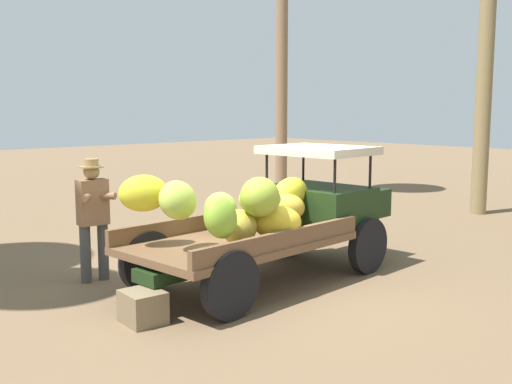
# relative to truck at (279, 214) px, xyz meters

# --- Properties ---
(ground_plane) EXTENTS (60.00, 60.00, 0.00)m
(ground_plane) POSITION_rel_truck_xyz_m (-0.36, -0.07, -0.93)
(ground_plane) COLOR brown
(truck) EXTENTS (4.54, 1.94, 1.85)m
(truck) POSITION_rel_truck_xyz_m (0.00, 0.00, 0.00)
(truck) COLOR #1B3114
(truck) RESTS_ON ground
(farmer) EXTENTS (0.52, 0.47, 1.73)m
(farmer) POSITION_rel_truck_xyz_m (-2.01, 1.65, 0.05)
(farmer) COLOR #464444
(farmer) RESTS_ON ground
(wooden_crate) EXTENTS (0.46, 0.51, 0.37)m
(wooden_crate) POSITION_rel_truck_xyz_m (-2.44, -0.26, -0.75)
(wooden_crate) COLOR #7C684B
(wooden_crate) RESTS_ON ground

